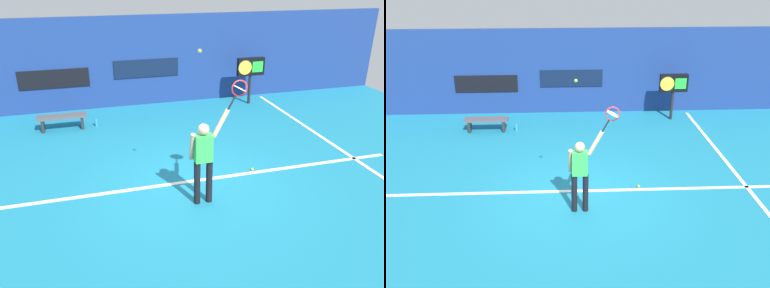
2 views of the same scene
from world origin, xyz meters
TOP-DOWN VIEW (x-y plane):
  - ground_plane at (0.00, 0.00)m, footprint 18.00×18.00m
  - back_wall at (0.00, 5.91)m, footprint 18.00×0.20m
  - sponsor_banner_center at (0.00, 5.79)m, footprint 2.20×0.03m
  - sponsor_banner_portside at (-3.00, 5.79)m, footprint 2.20×0.03m
  - court_baseline at (0.00, 0.07)m, footprint 10.00×0.10m
  - court_sideline at (4.18, 2.00)m, footprint 0.10×7.00m
  - tennis_player at (-0.03, -0.78)m, footprint 0.76×0.31m
  - tennis_racket at (0.62, -0.79)m, footprint 0.43×0.27m
  - tennis_ball at (-0.12, -0.76)m, footprint 0.07×0.07m
  - scoreboard_clock at (3.44, 4.92)m, footprint 0.96×0.20m
  - court_bench at (-2.81, 4.09)m, footprint 1.40×0.36m
  - water_bottle at (-1.87, 4.09)m, footprint 0.07×0.07m
  - spare_ball at (1.49, 0.18)m, footprint 0.07×0.07m

SIDE VIEW (x-z plane):
  - ground_plane at x=0.00m, z-range 0.00..0.00m
  - court_baseline at x=0.00m, z-range 0.00..0.01m
  - court_sideline at x=4.18m, z-range 0.00..0.01m
  - spare_ball at x=1.49m, z-range 0.00..0.07m
  - water_bottle at x=-1.87m, z-range 0.00..0.24m
  - court_bench at x=-2.81m, z-range 0.11..0.56m
  - tennis_player at x=-0.03m, z-range 0.04..1.98m
  - sponsor_banner_portside at x=-3.00m, z-range 0.81..1.41m
  - scoreboard_clock at x=3.44m, z-range 0.43..2.04m
  - sponsor_banner_center at x=0.00m, z-range 0.97..1.57m
  - back_wall at x=0.00m, z-range 0.00..2.99m
  - tennis_racket at x=0.62m, z-range 1.98..2.59m
  - tennis_ball at x=-0.12m, z-range 2.99..3.06m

